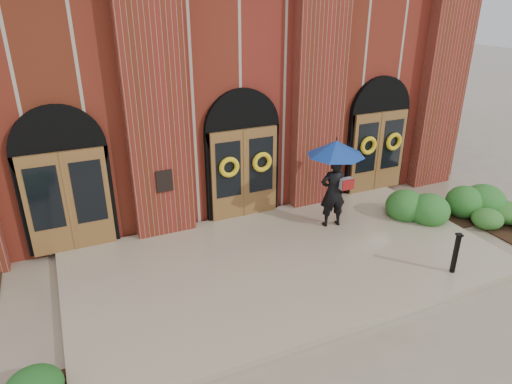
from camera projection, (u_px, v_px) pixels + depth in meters
ground at (290, 267)px, 10.73m from camera, size 90.00×90.00×0.00m
landing at (287, 261)px, 10.83m from camera, size 10.00×5.30×0.15m
church_building at (179, 65)px, 16.65m from camera, size 16.20×12.53×7.00m
man_with_umbrella at (335, 167)px, 11.71m from camera, size 1.72×1.72×2.37m
metal_post at (456, 252)px, 10.08m from camera, size 0.16×0.16×0.97m
hedge_wall_right at (444, 204)px, 12.93m from camera, size 3.32×1.33×0.85m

